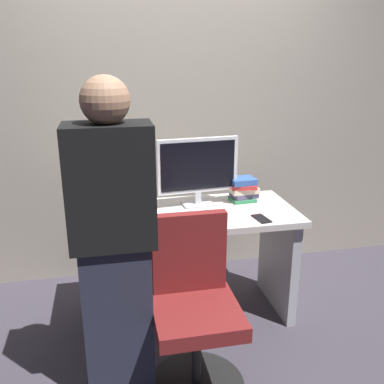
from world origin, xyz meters
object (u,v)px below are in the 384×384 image
object	(u,v)px
desk	(190,246)
cell_phone	(261,219)
cup_near_keyboard	(115,221)
office_chair	(194,314)
keyboard	(178,215)
person_at_desk	(114,246)
book_stack	(243,189)
mouse	(220,210)
monitor	(198,168)

from	to	relation	value
desk	cell_phone	distance (m)	0.52
cell_phone	cup_near_keyboard	bearing A→B (deg)	167.83
office_chair	keyboard	size ratio (longest dim) A/B	2.19
person_at_desk	book_stack	xyz separation A→B (m)	(0.90, 0.74, -0.00)
keyboard	mouse	size ratio (longest dim) A/B	4.30
office_chair	keyboard	world-z (taller)	office_chair
desk	monitor	bearing A→B (deg)	56.27
desk	office_chair	bearing A→B (deg)	-99.82
person_at_desk	keyboard	size ratio (longest dim) A/B	3.81
office_chair	monitor	size ratio (longest dim) A/B	1.74
monitor	book_stack	distance (m)	0.37
office_chair	cup_near_keyboard	bearing A→B (deg)	128.72
cell_phone	keyboard	bearing A→B (deg)	154.70
monitor	cell_phone	world-z (taller)	monitor
desk	office_chair	size ratio (longest dim) A/B	1.45
person_at_desk	cell_phone	world-z (taller)	person_at_desk
monitor	cup_near_keyboard	size ratio (longest dim) A/B	6.29
desk	person_at_desk	world-z (taller)	person_at_desk
cup_near_keyboard	cell_phone	bearing A→B (deg)	-3.19
monitor	book_stack	size ratio (longest dim) A/B	2.68
mouse	cup_near_keyboard	bearing A→B (deg)	-170.63
mouse	cell_phone	world-z (taller)	mouse
book_stack	keyboard	bearing A→B (deg)	-156.63
keyboard	cup_near_keyboard	size ratio (longest dim) A/B	5.00
office_chair	mouse	distance (m)	0.73
desk	person_at_desk	xyz separation A→B (m)	(-0.50, -0.59, 0.32)
office_chair	cell_phone	distance (m)	0.74
desk	keyboard	distance (m)	0.28
person_at_desk	desk	bearing A→B (deg)	49.93
mouse	cup_near_keyboard	xyz separation A→B (m)	(-0.66, -0.11, 0.03)
desk	mouse	world-z (taller)	mouse
office_chair	mouse	bearing A→B (deg)	63.41
desk	book_stack	distance (m)	0.53
book_stack	monitor	bearing A→B (deg)	-173.97
cup_near_keyboard	book_stack	world-z (taller)	book_stack
office_chair	monitor	xyz separation A→B (m)	(0.18, 0.74, 0.59)
person_at_desk	book_stack	size ratio (longest dim) A/B	8.13
person_at_desk	keyboard	distance (m)	0.66
keyboard	cell_phone	bearing A→B (deg)	-17.57
desk	person_at_desk	distance (m)	0.84
office_chair	person_at_desk	bearing A→B (deg)	174.65
cup_near_keyboard	mouse	bearing A→B (deg)	9.37
office_chair	book_stack	bearing A→B (deg)	56.70
desk	cell_phone	world-z (taller)	cell_phone
keyboard	monitor	bearing A→B (deg)	45.55
mouse	cell_phone	bearing A→B (deg)	-35.30
monitor	mouse	world-z (taller)	monitor
monitor	mouse	size ratio (longest dim) A/B	5.41
monitor	keyboard	distance (m)	0.35
person_at_desk	monitor	bearing A→B (deg)	50.85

